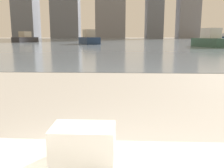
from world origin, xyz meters
name	(u,v)px	position (x,y,z in m)	size (l,w,h in m)	color
towel_stack	(83,143)	(0.00, 0.89, 0.58)	(0.28, 0.18, 0.16)	white
harbor_water	(123,40)	(0.00, 62.00, 0.01)	(180.00, 110.00, 0.01)	slate
harbor_boat_1	(89,39)	(-4.50, 33.30, 0.68)	(3.52, 5.36, 1.90)	navy
harbor_boat_2	(25,38)	(-16.64, 42.20, 0.65)	(3.12, 5.13, 1.82)	#2D2D33
harbor_boat_4	(210,40)	(8.51, 24.71, 0.64)	(2.61, 5.04, 1.80)	#335647
skyline_tower_0	(26,9)	(-45.76, 118.00, 13.23)	(10.18, 10.50, 26.45)	slate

